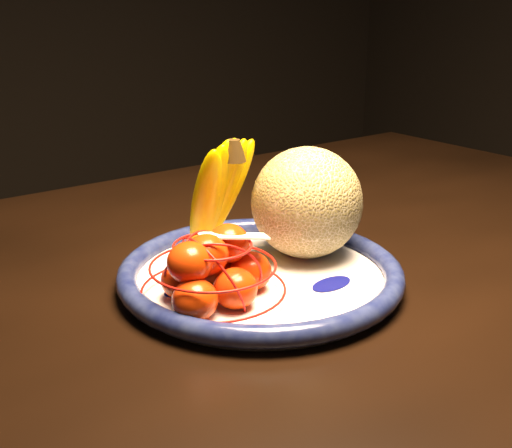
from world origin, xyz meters
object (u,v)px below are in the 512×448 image
fruit_bowl (260,274)px  mandarin_bag (213,272)px  cantaloupe (307,203)px  banana_bunch (214,194)px  dining_table (234,345)px

fruit_bowl → mandarin_bag: bearing=-157.7°
cantaloupe → banana_bunch: (-0.10, 0.04, 0.01)m
cantaloupe → mandarin_bag: 0.16m
dining_table → mandarin_bag: (-0.05, -0.06, 0.13)m
dining_table → banana_bunch: size_ratio=10.70×
banana_bunch → mandarin_bag: 0.12m
fruit_bowl → cantaloupe: 0.10m
cantaloupe → banana_bunch: bearing=156.3°
banana_bunch → cantaloupe: bearing=-46.8°
dining_table → cantaloupe: 0.19m
cantaloupe → banana_bunch: banana_bunch is taller
dining_table → mandarin_bag: mandarin_bag is taller
fruit_bowl → cantaloupe: cantaloupe is taller
mandarin_bag → dining_table: bearing=47.4°
fruit_bowl → mandarin_bag: mandarin_bag is taller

